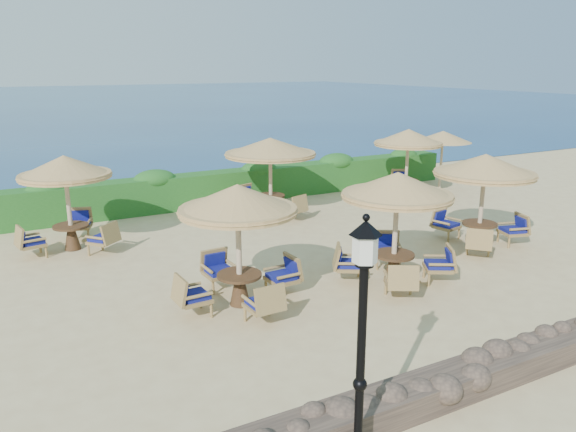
{
  "coord_description": "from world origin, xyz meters",
  "views": [
    {
      "loc": [
        -8.5,
        -11.78,
        5.03
      ],
      "look_at": [
        -1.99,
        0.26,
        1.3
      ],
      "focal_mm": 35.0,
      "sensor_mm": 36.0,
      "label": 1
    }
  ],
  "objects_px": {
    "cafe_set_5": "(408,147)",
    "lamp_post": "(361,359)",
    "extra_parasol": "(443,137)",
    "cafe_set_4": "(270,156)",
    "cafe_set_2": "(484,181)",
    "cafe_set_0": "(238,227)",
    "cafe_set_1": "(396,210)",
    "cafe_set_3": "(66,186)"
  },
  "relations": [
    {
      "from": "cafe_set_3",
      "to": "cafe_set_5",
      "type": "xyz_separation_m",
      "value": [
        12.26,
        0.46,
        0.14
      ]
    },
    {
      "from": "cafe_set_1",
      "to": "cafe_set_5",
      "type": "bearing_deg",
      "value": 48.33
    },
    {
      "from": "cafe_set_1",
      "to": "cafe_set_2",
      "type": "xyz_separation_m",
      "value": [
        3.79,
        0.94,
        0.14
      ]
    },
    {
      "from": "cafe_set_3",
      "to": "cafe_set_4",
      "type": "bearing_deg",
      "value": 5.83
    },
    {
      "from": "lamp_post",
      "to": "cafe_set_5",
      "type": "bearing_deg",
      "value": 47.93
    },
    {
      "from": "extra_parasol",
      "to": "cafe_set_4",
      "type": "relative_size",
      "value": 0.78
    },
    {
      "from": "lamp_post",
      "to": "cafe_set_1",
      "type": "xyz_separation_m",
      "value": [
        4.45,
        4.83,
        0.21
      ]
    },
    {
      "from": "cafe_set_0",
      "to": "cafe_set_5",
      "type": "height_order",
      "value": "same"
    },
    {
      "from": "lamp_post",
      "to": "cafe_set_2",
      "type": "bearing_deg",
      "value": 35.02
    },
    {
      "from": "cafe_set_5",
      "to": "cafe_set_3",
      "type": "bearing_deg",
      "value": -177.84
    },
    {
      "from": "cafe_set_2",
      "to": "cafe_set_3",
      "type": "bearing_deg",
      "value": 152.76
    },
    {
      "from": "cafe_set_3",
      "to": "cafe_set_5",
      "type": "distance_m",
      "value": 12.27
    },
    {
      "from": "cafe_set_4",
      "to": "cafe_set_2",
      "type": "bearing_deg",
      "value": -58.48
    },
    {
      "from": "extra_parasol",
      "to": "cafe_set_5",
      "type": "distance_m",
      "value": 2.33
    },
    {
      "from": "cafe_set_5",
      "to": "lamp_post",
      "type": "bearing_deg",
      "value": -132.07
    },
    {
      "from": "extra_parasol",
      "to": "cafe_set_0",
      "type": "xyz_separation_m",
      "value": [
        -11.89,
        -6.65,
        -0.43
      ]
    },
    {
      "from": "cafe_set_2",
      "to": "cafe_set_5",
      "type": "height_order",
      "value": "same"
    },
    {
      "from": "extra_parasol",
      "to": "cafe_set_0",
      "type": "bearing_deg",
      "value": -150.8
    },
    {
      "from": "cafe_set_2",
      "to": "cafe_set_5",
      "type": "bearing_deg",
      "value": 69.69
    },
    {
      "from": "cafe_set_0",
      "to": "cafe_set_1",
      "type": "height_order",
      "value": "same"
    },
    {
      "from": "extra_parasol",
      "to": "cafe_set_3",
      "type": "xyz_separation_m",
      "value": [
        -14.51,
        -1.0,
        -0.35
      ]
    },
    {
      "from": "cafe_set_3",
      "to": "extra_parasol",
      "type": "bearing_deg",
      "value": 3.94
    },
    {
      "from": "lamp_post",
      "to": "cafe_set_3",
      "type": "relative_size",
      "value": 1.21
    },
    {
      "from": "cafe_set_1",
      "to": "cafe_set_2",
      "type": "bearing_deg",
      "value": 13.9
    },
    {
      "from": "cafe_set_0",
      "to": "cafe_set_2",
      "type": "xyz_separation_m",
      "value": [
        7.53,
        0.42,
        0.17
      ]
    },
    {
      "from": "cafe_set_5",
      "to": "cafe_set_0",
      "type": "bearing_deg",
      "value": -147.63
    },
    {
      "from": "lamp_post",
      "to": "extra_parasol",
      "type": "bearing_deg",
      "value": 43.6
    },
    {
      "from": "cafe_set_3",
      "to": "cafe_set_5",
      "type": "height_order",
      "value": "same"
    },
    {
      "from": "cafe_set_0",
      "to": "cafe_set_2",
      "type": "relative_size",
      "value": 1.0
    },
    {
      "from": "extra_parasol",
      "to": "cafe_set_0",
      "type": "relative_size",
      "value": 0.85
    },
    {
      "from": "cafe_set_2",
      "to": "cafe_set_5",
      "type": "distance_m",
      "value": 6.07
    },
    {
      "from": "cafe_set_5",
      "to": "cafe_set_1",
      "type": "bearing_deg",
      "value": -131.67
    },
    {
      "from": "lamp_post",
      "to": "extra_parasol",
      "type": "relative_size",
      "value": 1.38
    },
    {
      "from": "lamp_post",
      "to": "cafe_set_5",
      "type": "distance_m",
      "value": 15.45
    },
    {
      "from": "cafe_set_1",
      "to": "cafe_set_4",
      "type": "height_order",
      "value": "same"
    },
    {
      "from": "cafe_set_3",
      "to": "cafe_set_5",
      "type": "relative_size",
      "value": 0.98
    },
    {
      "from": "cafe_set_1",
      "to": "cafe_set_5",
      "type": "xyz_separation_m",
      "value": [
        5.9,
        6.63,
        0.2
      ]
    },
    {
      "from": "lamp_post",
      "to": "cafe_set_5",
      "type": "relative_size",
      "value": 1.18
    },
    {
      "from": "extra_parasol",
      "to": "cafe_set_1",
      "type": "xyz_separation_m",
      "value": [
        -8.15,
        -7.17,
        -0.41
      ]
    },
    {
      "from": "lamp_post",
      "to": "cafe_set_5",
      "type": "xyz_separation_m",
      "value": [
        10.35,
        11.46,
        0.41
      ]
    },
    {
      "from": "cafe_set_5",
      "to": "cafe_set_4",
      "type": "bearing_deg",
      "value": 177.95
    },
    {
      "from": "extra_parasol",
      "to": "cafe_set_5",
      "type": "height_order",
      "value": "cafe_set_5"
    }
  ]
}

